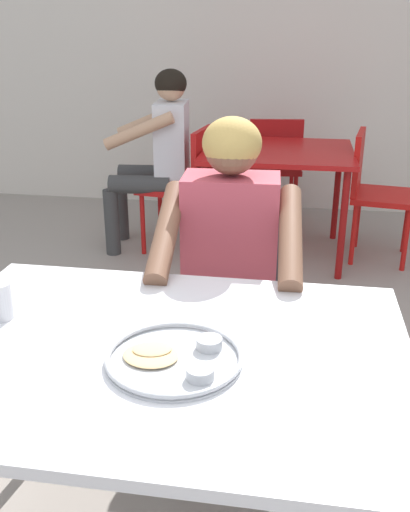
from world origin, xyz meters
TOP-DOWN VIEW (x-y plane):
  - table_foreground at (-0.08, 0.06)m, footprint 1.24×0.89m
  - thali_tray at (-0.03, -0.00)m, footprint 0.33×0.33m
  - drinking_cup at (-0.55, 0.14)m, footprint 0.07×0.07m
  - chair_foreground at (-0.00, 0.94)m, footprint 0.40×0.45m
  - diner_foreground at (0.01, 0.71)m, footprint 0.51×0.56m
  - table_background_red at (0.10, 2.57)m, footprint 0.95×0.85m
  - chair_red_left at (-0.51, 2.55)m, footprint 0.48×0.46m
  - chair_red_right at (0.72, 2.61)m, footprint 0.46×0.48m
  - chair_red_far at (0.05, 3.19)m, footprint 0.45×0.45m
  - patron_background at (-0.69, 2.56)m, footprint 0.58×0.52m

SIDE VIEW (x-z plane):
  - chair_foreground at x=0.00m, z-range 0.06..0.90m
  - chair_red_far at x=0.05m, z-range 0.07..0.90m
  - chair_red_right at x=0.72m, z-range 0.07..0.91m
  - chair_red_left at x=-0.51m, z-range 0.07..0.92m
  - table_background_red at x=0.10m, z-range 0.28..1.00m
  - table_foreground at x=-0.08m, z-range 0.30..1.03m
  - diner_foreground at x=0.01m, z-range 0.11..1.30m
  - patron_background at x=-0.69m, z-range 0.12..1.32m
  - thali_tray at x=-0.03m, z-range 0.72..0.76m
  - drinking_cup at x=-0.55m, z-range 0.73..0.83m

